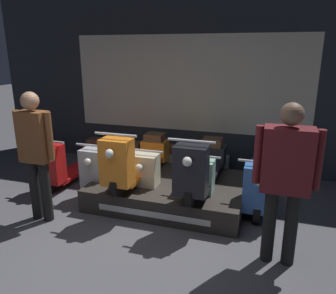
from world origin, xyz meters
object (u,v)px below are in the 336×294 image
(scooter_display_left, at_px, (137,158))
(scooter_backrow_2, at_px, (159,170))
(scooter_backrow_0, at_px, (75,160))
(scooter_backrow_4, at_px, (261,181))
(person_right_browsing, at_px, (286,172))
(scooter_display_right, at_px, (202,165))
(person_left_browsing, at_px, (36,149))
(scooter_backrow_3, at_px, (208,175))
(scooter_backrow_1, at_px, (115,165))

(scooter_display_left, height_order, scooter_backrow_2, scooter_display_left)
(scooter_backrow_0, distance_m, scooter_backrow_4, 3.10)
(scooter_backrow_4, bearing_deg, person_right_browsing, -79.97)
(scooter_backrow_2, bearing_deg, scooter_display_right, -29.64)
(scooter_display_left, xyz_separation_m, person_right_browsing, (1.99, -0.97, 0.37))
(person_left_browsing, bearing_deg, scooter_backrow_3, 36.68)
(scooter_backrow_1, xyz_separation_m, person_left_browsing, (-0.35, -1.41, 0.65))
(person_left_browsing, bearing_deg, scooter_display_right, 27.15)
(scooter_backrow_0, bearing_deg, scooter_backrow_3, 0.00)
(scooter_backrow_2, xyz_separation_m, scooter_backrow_4, (1.55, 0.00, 0.00))
(person_right_browsing, bearing_deg, scooter_backrow_0, 157.14)
(scooter_backrow_0, relative_size, scooter_backrow_1, 1.00)
(scooter_backrow_0, relative_size, scooter_backrow_2, 1.00)
(scooter_backrow_3, distance_m, scooter_backrow_4, 0.77)
(scooter_backrow_0, bearing_deg, scooter_backrow_4, 0.00)
(scooter_backrow_0, bearing_deg, person_left_browsing, -73.13)
(scooter_backrow_2, relative_size, scooter_backrow_4, 1.00)
(scooter_backrow_0, distance_m, person_left_browsing, 1.61)
(scooter_backrow_3, bearing_deg, scooter_backrow_1, 180.00)
(scooter_display_right, distance_m, scooter_backrow_0, 2.39)
(scooter_display_right, relative_size, scooter_backrow_2, 1.00)
(scooter_display_left, xyz_separation_m, scooter_backrow_3, (0.96, 0.44, -0.32))
(scooter_display_right, relative_size, person_right_browsing, 1.07)
(scooter_backrow_0, xyz_separation_m, scooter_backrow_1, (0.77, 0.00, 0.00))
(person_left_browsing, relative_size, person_right_browsing, 0.99)
(scooter_display_left, height_order, scooter_backrow_3, scooter_display_left)
(scooter_backrow_3, bearing_deg, scooter_display_left, -155.39)
(scooter_display_left, xyz_separation_m, scooter_backrow_2, (0.19, 0.44, -0.32))
(scooter_backrow_1, height_order, scooter_backrow_4, same)
(scooter_display_left, relative_size, scooter_backrow_4, 1.00)
(scooter_backrow_0, bearing_deg, person_right_browsing, -22.86)
(scooter_backrow_0, height_order, person_left_browsing, person_left_browsing)
(scooter_backrow_1, xyz_separation_m, scooter_backrow_3, (1.55, 0.00, 0.00))
(scooter_backrow_3, distance_m, person_right_browsing, 1.88)
(scooter_display_left, height_order, scooter_backrow_4, scooter_display_left)
(scooter_backrow_2, distance_m, scooter_backrow_4, 1.55)
(person_left_browsing, distance_m, person_right_browsing, 2.92)
(scooter_display_right, distance_m, person_left_browsing, 2.16)
(scooter_backrow_1, xyz_separation_m, scooter_backrow_2, (0.77, 0.00, 0.00))
(scooter_display_left, distance_m, scooter_display_right, 0.96)
(person_left_browsing, bearing_deg, scooter_backrow_2, 51.55)
(scooter_display_right, bearing_deg, scooter_backrow_4, 29.59)
(scooter_display_left, bearing_deg, scooter_backrow_0, 162.09)
(scooter_display_right, distance_m, scooter_backrow_1, 1.64)
(scooter_backrow_2, distance_m, scooter_backrow_3, 0.77)
(scooter_display_left, xyz_separation_m, scooter_backrow_0, (-1.36, 0.44, -0.32))
(scooter_backrow_2, bearing_deg, person_right_browsing, -38.13)
(scooter_backrow_2, xyz_separation_m, person_right_browsing, (1.80, -1.41, 0.69))
(scooter_backrow_1, bearing_deg, scooter_backrow_4, 0.00)
(scooter_backrow_2, relative_size, person_left_browsing, 1.07)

